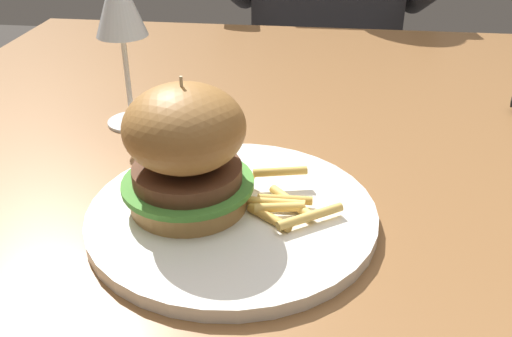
# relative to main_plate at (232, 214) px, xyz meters

# --- Properties ---
(dining_table) EXTENTS (1.23, 1.00, 0.74)m
(dining_table) POSITION_rel_main_plate_xyz_m (0.10, 0.22, -0.09)
(dining_table) COLOR brown
(dining_table) RESTS_ON ground
(main_plate) EXTENTS (0.29, 0.29, 0.01)m
(main_plate) POSITION_rel_main_plate_xyz_m (0.00, 0.00, 0.00)
(main_plate) COLOR white
(main_plate) RESTS_ON dining_table
(burger_sandwich) EXTENTS (0.13, 0.13, 0.13)m
(burger_sandwich) POSITION_rel_main_plate_xyz_m (-0.04, 0.00, 0.07)
(burger_sandwich) COLOR #B78447
(burger_sandwich) RESTS_ON main_plate
(fries_pile) EXTENTS (0.11, 0.10, 0.02)m
(fries_pile) POSITION_rel_main_plate_xyz_m (0.05, 0.01, 0.02)
(fries_pile) COLOR gold
(fries_pile) RESTS_ON main_plate
(wine_glass) EXTENTS (0.07, 0.07, 0.21)m
(wine_glass) POSITION_rel_main_plate_xyz_m (-0.17, 0.21, 0.15)
(wine_glass) COLOR silver
(wine_glass) RESTS_ON dining_table
(diner_person) EXTENTS (0.51, 0.36, 1.18)m
(diner_person) POSITION_rel_main_plate_xyz_m (0.08, 1.00, -0.18)
(diner_person) COLOR #282833
(diner_person) RESTS_ON ground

